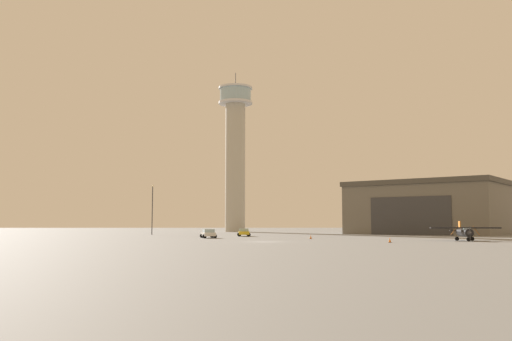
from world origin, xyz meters
The scene contains 9 objects.
ground_plane centered at (0.00, 0.00, 0.00)m, with size 400.00×400.00×0.00m, color slate.
control_tower centered at (-3.89, 77.35, 22.21)m, with size 9.09×9.09×42.92m.
hangar centered at (36.71, 45.40, 5.50)m, with size 36.82×35.53×10.96m.
airplane_black centered at (26.40, 2.61, 1.21)m, with size 8.84×6.92×2.60m.
car_white centered at (-7.91, 17.19, 0.74)m, with size 2.81×4.60×1.37m.
car_yellow centered at (-2.26, 27.84, 0.74)m, with size 2.33×4.62×1.37m.
light_post_east centered at (-20.37, 41.89, 5.83)m, with size 0.44×0.44×9.95m.
traffic_cone_near_left centered at (7.33, 11.75, 0.30)m, with size 0.36×0.36×0.60m.
traffic_cone_near_right centered at (14.73, -3.64, 0.32)m, with size 0.36×0.36×0.64m.
Camera 1 is at (-3.60, -69.31, 2.34)m, focal length 38.77 mm.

